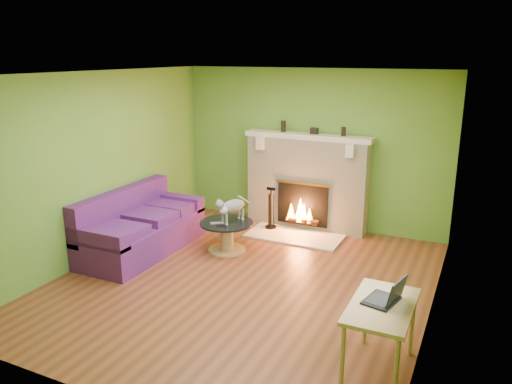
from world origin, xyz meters
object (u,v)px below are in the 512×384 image
at_px(sofa, 139,228).
at_px(cat, 233,209).
at_px(desk, 381,313).
at_px(coffee_table, 227,234).

relative_size(sofa, cat, 3.17).
relative_size(sofa, desk, 2.17).
distance_m(sofa, desk, 4.08).
bearing_deg(sofa, cat, 25.72).
xyz_separation_m(desk, cat, (-2.57, 2.03, 0.04)).
relative_size(coffee_table, cat, 1.23).
distance_m(coffee_table, cat, 0.40).
height_order(coffee_table, desk, desk).
bearing_deg(cat, coffee_table, -128.72).
bearing_deg(sofa, desk, -20.61).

